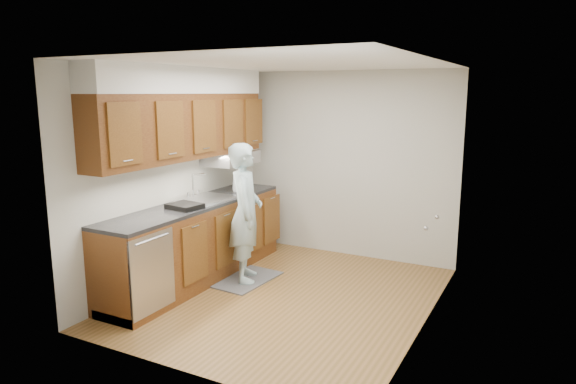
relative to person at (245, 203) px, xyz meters
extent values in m
plane|color=brown|center=(0.66, -0.23, -0.94)|extent=(3.50, 3.50, 0.00)
plane|color=white|center=(0.66, -0.23, 1.56)|extent=(3.50, 3.50, 0.00)
cube|color=#B4B3A8|center=(-0.84, -0.23, 0.31)|extent=(0.02, 3.50, 2.50)
cube|color=#B4B3A8|center=(2.16, -0.23, 0.31)|extent=(0.02, 3.50, 2.50)
cube|color=#B4B3A8|center=(0.66, 1.52, 0.31)|extent=(3.00, 0.02, 2.50)
cube|color=brown|center=(-0.54, -0.23, -0.49)|extent=(0.60, 2.80, 0.90)
cube|color=black|center=(-0.55, -0.23, -0.02)|extent=(0.63, 2.80, 0.04)
cube|color=#B2B2B7|center=(-0.54, -0.03, -0.05)|extent=(0.48, 0.68, 0.14)
cube|color=#B2B2B7|center=(-0.54, -0.03, 0.00)|extent=(0.52, 0.72, 0.01)
cube|color=#B2B2B7|center=(-0.24, -1.33, -0.47)|extent=(0.03, 0.60, 0.80)
cube|color=brown|center=(-0.67, -0.23, 0.88)|extent=(0.33, 2.80, 0.75)
cube|color=silver|center=(-0.67, -0.23, 1.41)|extent=(0.35, 2.80, 0.30)
cube|color=#A5A5AA|center=(-0.61, 0.62, 0.43)|extent=(0.46, 0.75, 0.16)
cube|color=silver|center=(2.15, 0.07, 0.08)|extent=(0.02, 1.22, 2.05)
cube|color=slate|center=(0.00, 0.00, -0.93)|extent=(0.57, 0.90, 0.02)
imported|color=#A1BEC4|center=(0.00, 0.00, 0.00)|extent=(0.70, 0.78, 1.85)
imported|color=silver|center=(-0.49, 0.57, 0.15)|extent=(0.13, 0.13, 0.30)
imported|color=silver|center=(-0.36, 0.54, 0.11)|extent=(0.14, 0.14, 0.22)
imported|color=silver|center=(-0.55, 0.79, 0.08)|extent=(0.16, 0.16, 0.16)
cube|color=black|center=(-0.47, -0.53, 0.03)|extent=(0.39, 0.34, 0.06)
camera|label=1|loc=(3.14, -4.95, 1.27)|focal=32.00mm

